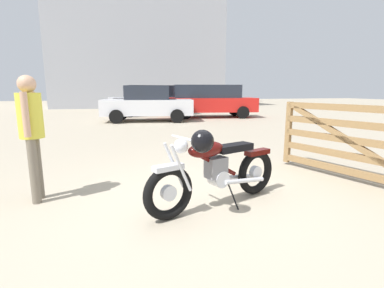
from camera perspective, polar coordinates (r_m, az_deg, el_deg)
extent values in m
plane|color=tan|center=(3.95, 1.33, -11.12)|extent=(80.00, 80.00, 0.00)
torus|color=black|center=(3.29, -4.73, -9.76)|extent=(0.64, 0.33, 0.64)
cylinder|color=silver|center=(3.29, -4.73, -9.76)|extent=(0.20, 0.14, 0.18)
torus|color=black|center=(4.17, 12.66, -5.54)|extent=(0.64, 0.33, 0.64)
cylinder|color=silver|center=(4.17, 12.66, -5.54)|extent=(0.20, 0.14, 0.18)
cube|color=silver|center=(3.20, -4.82, -4.72)|extent=(0.38, 0.25, 0.06)
cube|color=#4C0C0A|center=(4.11, 13.02, -1.60)|extent=(0.42, 0.26, 0.07)
cylinder|color=silver|center=(3.20, -2.18, -4.97)|extent=(0.28, 0.13, 0.58)
cylinder|color=silver|center=(3.32, -3.59, -4.39)|extent=(0.28, 0.13, 0.58)
sphere|color=silver|center=(3.23, -2.25, -0.39)|extent=(0.17, 0.17, 0.17)
cylinder|color=silver|center=(3.26, -1.08, 0.97)|extent=(0.24, 0.59, 0.03)
sphere|color=black|center=(3.02, 2.12, 0.55)|extent=(0.25, 0.25, 0.25)
cylinder|color=#4C0C0A|center=(3.57, 4.32, -3.74)|extent=(0.73, 0.32, 0.47)
ellipsoid|color=#4C0C0A|center=(3.46, 2.88, -1.11)|extent=(0.56, 0.39, 0.20)
cube|color=black|center=(3.76, 8.40, -0.71)|extent=(0.58, 0.38, 0.09)
cube|color=slate|center=(3.62, 4.85, -4.68)|extent=(0.31, 0.26, 0.26)
cylinder|color=silver|center=(3.68, 5.29, -6.83)|extent=(0.28, 0.26, 0.22)
cylinder|color=silver|center=(3.89, 10.54, -7.26)|extent=(0.68, 0.30, 0.14)
cylinder|color=silver|center=(4.02, 8.49, -6.57)|extent=(0.68, 0.30, 0.14)
cylinder|color=black|center=(3.69, 8.17, -10.13)|extent=(0.10, 0.23, 0.33)
cube|color=olive|center=(5.92, 18.80, 2.24)|extent=(0.11, 0.12, 1.20)
cube|color=olive|center=(5.39, 28.63, -4.76)|extent=(0.86, 2.30, 0.11)
cube|color=olive|center=(5.33, 28.88, -2.06)|extent=(0.86, 2.30, 0.11)
cube|color=olive|center=(5.29, 29.13, 0.69)|extent=(0.86, 2.30, 0.11)
cube|color=olive|center=(5.25, 29.39, 3.48)|extent=(0.86, 2.30, 0.11)
cube|color=olive|center=(5.23, 29.66, 6.30)|extent=(0.86, 2.30, 0.11)
cube|color=olive|center=(5.29, 29.11, 0.48)|extent=(0.79, 2.10, 1.08)
cylinder|color=#706656|center=(4.23, -29.18, -4.87)|extent=(0.12, 0.12, 0.86)
cylinder|color=#706656|center=(4.40, -28.64, -4.26)|extent=(0.12, 0.12, 0.86)
cylinder|color=gold|center=(4.20, -29.80, 4.97)|extent=(0.30, 0.30, 0.58)
cylinder|color=tan|center=(4.02, -30.49, 5.12)|extent=(0.08, 0.08, 0.55)
cylinder|color=tan|center=(4.38, -29.23, 5.59)|extent=(0.08, 0.08, 0.55)
sphere|color=tan|center=(4.19, -30.32, 10.41)|extent=(0.22, 0.22, 0.22)
cylinder|color=black|center=(16.82, 8.50, 6.76)|extent=(0.66, 0.30, 0.64)
cylinder|color=black|center=(15.13, 10.21, 6.27)|extent=(0.66, 0.30, 0.64)
cylinder|color=black|center=(16.31, -1.81, 6.75)|extent=(0.66, 0.30, 0.64)
cylinder|color=black|center=(14.56, -1.25, 6.27)|extent=(0.66, 0.30, 0.64)
cube|color=red|center=(15.61, 3.99, 7.91)|extent=(4.91, 2.42, 0.74)
cube|color=#232833|center=(15.54, 2.92, 10.53)|extent=(3.69, 2.09, 0.68)
cylinder|color=black|center=(13.07, -14.97, 5.34)|extent=(0.64, 0.29, 0.62)
cylinder|color=black|center=(14.76, -13.94, 5.98)|extent=(0.64, 0.29, 0.62)
cylinder|color=black|center=(12.92, -3.01, 5.63)|extent=(0.64, 0.29, 0.62)
cylinder|color=black|center=(14.63, -3.35, 6.23)|extent=(0.64, 0.29, 0.62)
cube|color=silver|center=(13.75, -8.88, 7.34)|extent=(4.42, 2.35, 0.72)
cube|color=#232833|center=(13.73, -8.97, 10.17)|extent=(2.22, 1.85, 0.64)
cylinder|color=black|center=(15.99, -12.39, 6.43)|extent=(0.67, 0.33, 0.64)
cylinder|color=black|center=(17.70, -13.76, 6.77)|extent=(0.67, 0.33, 0.64)
cylinder|color=black|center=(16.95, -2.43, 6.90)|extent=(0.67, 0.33, 0.64)
cylinder|color=black|center=(18.57, -4.61, 7.22)|extent=(0.67, 0.33, 0.64)
cube|color=#ADB2BC|center=(17.22, -8.25, 8.10)|extent=(4.95, 2.64, 0.74)
cube|color=#232833|center=(17.30, -7.35, 10.48)|extent=(3.74, 2.25, 0.68)
cube|color=#9EA0A8|center=(30.09, -10.71, 17.53)|extent=(14.98, 13.33, 10.17)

